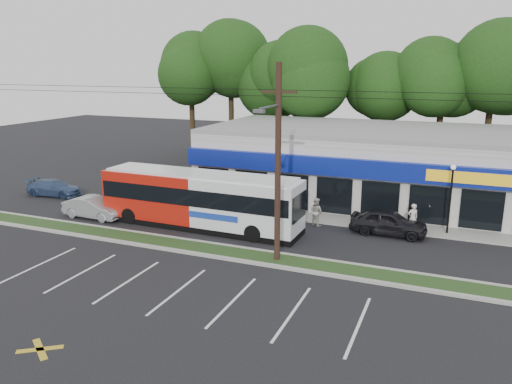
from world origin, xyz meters
The scene contains 15 objects.
ground centered at (0.00, 0.00, 0.00)m, with size 120.00×120.00×0.00m, color black.
grass_strip centered at (0.00, 1.00, 0.06)m, with size 40.00×1.60×0.12m, color #1C3415.
curb_south centered at (0.00, 0.15, 0.07)m, with size 40.00×0.25×0.14m, color #9E9E93.
curb_north centered at (0.00, 1.85, 0.07)m, with size 40.00×0.25×0.14m, color #9E9E93.
sidewalk centered at (5.00, 9.00, 0.05)m, with size 32.00×2.20×0.10m, color #9E9E93.
strip_mall centered at (5.50, 15.91, 2.65)m, with size 25.00×12.55×5.30m.
utility_pole centered at (2.83, 0.93, 5.41)m, with size 50.00×2.77×10.00m.
lamp_post centered at (11.00, 8.80, 2.67)m, with size 0.30×0.30×4.25m.
tree_line centered at (4.00, 26.00, 8.42)m, with size 46.76×6.76×11.83m.
metrobus centered at (-3.34, 4.50, 1.84)m, with size 12.95×2.95×3.47m.
car_dark centered at (7.73, 7.44, 0.76)m, with size 1.80×4.48×1.53m, color black.
car_silver centered at (-10.79, 3.50, 0.70)m, with size 1.49×4.27×1.41m, color #929498.
car_blue centered at (-17.52, 7.00, 0.63)m, with size 1.76×4.33×1.26m, color navy.
pedestrian_a centered at (9.00, 8.50, 0.89)m, with size 0.65×0.42×1.77m, color silver.
pedestrian_b centered at (3.24, 7.53, 0.90)m, with size 0.87×0.68×1.80m, color #B5AEA3.
Camera 1 is at (11.14, -21.74, 9.84)m, focal length 35.00 mm.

